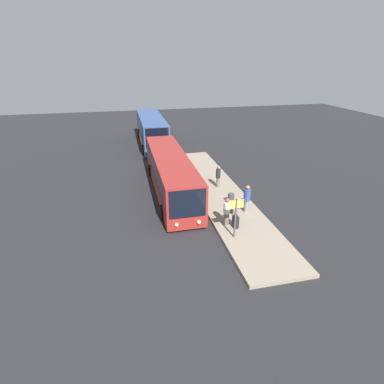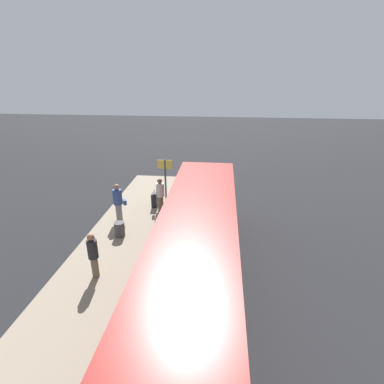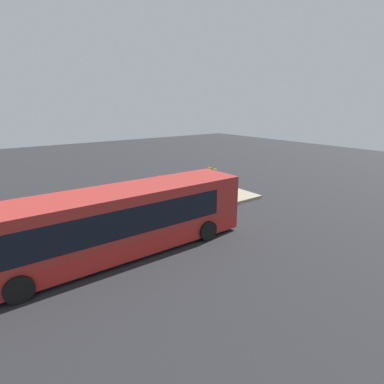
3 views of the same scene
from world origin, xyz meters
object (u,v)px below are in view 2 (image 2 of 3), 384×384
(sign_post, at_px, (165,174))
(bus_lead, at_px, (196,262))
(trash_bin, at_px, (120,229))
(passenger_with_bags, at_px, (93,254))
(passenger_waiting, at_px, (160,194))
(suitcase, at_px, (155,200))
(passenger_boarding, at_px, (118,201))

(sign_post, bearing_deg, bus_lead, -162.40)
(bus_lead, relative_size, sign_post, 5.23)
(bus_lead, bearing_deg, trash_bin, 47.89)
(passenger_with_bags, bearing_deg, sign_post, -112.91)
(bus_lead, xyz_separation_m, passenger_waiting, (6.03, 2.39, -0.28))
(suitcase, height_order, sign_post, sign_post)
(passenger_boarding, height_order, passenger_waiting, passenger_boarding)
(suitcase, bearing_deg, sign_post, -23.59)
(trash_bin, bearing_deg, suitcase, -15.09)
(passenger_boarding, xyz_separation_m, sign_post, (2.66, -1.79, 0.53))
(suitcase, xyz_separation_m, trash_bin, (-3.17, 0.86, -0.05))
(bus_lead, distance_m, sign_post, 7.81)
(passenger_with_bags, xyz_separation_m, trash_bin, (2.80, 0.06, -0.61))
(passenger_waiting, relative_size, suitcase, 1.76)
(passenger_boarding, xyz_separation_m, passenger_with_bags, (-4.28, -0.57, -0.05))
(suitcase, distance_m, sign_post, 1.56)
(sign_post, xyz_separation_m, trash_bin, (-4.15, 1.28, -1.20))
(passenger_boarding, xyz_separation_m, suitcase, (1.69, -1.36, -0.61))
(suitcase, bearing_deg, trash_bin, 164.91)
(bus_lead, height_order, passenger_with_bags, bus_lead)
(sign_post, relative_size, trash_bin, 3.60)
(bus_lead, height_order, suitcase, bus_lead)
(bus_lead, height_order, sign_post, bus_lead)
(trash_bin, bearing_deg, bus_lead, -132.11)
(passenger_boarding, height_order, passenger_with_bags, passenger_boarding)
(passenger_boarding, bearing_deg, suitcase, 113.75)
(passenger_waiting, xyz_separation_m, sign_post, (1.40, -0.03, 0.59))
(passenger_waiting, distance_m, trash_bin, 3.08)
(passenger_boarding, xyz_separation_m, passenger_waiting, (1.26, -1.76, -0.06))
(passenger_with_bags, distance_m, suitcase, 6.05)
(passenger_with_bags, height_order, sign_post, sign_post)
(bus_lead, distance_m, trash_bin, 4.98)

